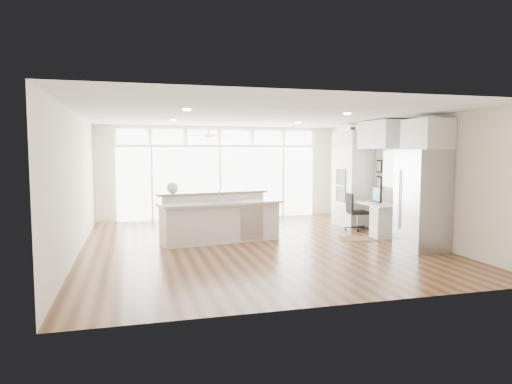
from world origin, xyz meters
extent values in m
cube|color=#442615|center=(0.00, 0.00, -0.01)|extent=(7.00, 8.00, 0.02)
cube|color=silver|center=(0.00, 0.00, 2.70)|extent=(7.00, 8.00, 0.02)
cube|color=silver|center=(0.00, 4.00, 1.35)|extent=(7.00, 0.04, 2.70)
cube|color=silver|center=(0.00, -4.00, 1.35)|extent=(7.00, 0.04, 2.70)
cube|color=silver|center=(-3.50, 0.00, 1.35)|extent=(0.04, 8.00, 2.70)
cube|color=silver|center=(3.50, 0.00, 1.35)|extent=(0.04, 8.00, 2.70)
cube|color=white|center=(0.00, 3.94, 1.05)|extent=(5.80, 0.06, 2.08)
cube|color=white|center=(0.00, 3.94, 2.38)|extent=(5.90, 0.06, 0.40)
cube|color=white|center=(3.46, 0.30, 1.55)|extent=(0.04, 0.85, 0.85)
cube|color=white|center=(-0.50, 2.80, 2.48)|extent=(1.16, 1.16, 0.32)
cube|color=beige|center=(0.00, 0.20, 2.68)|extent=(3.40, 3.00, 0.02)
cube|color=silver|center=(3.17, 1.80, 1.25)|extent=(0.64, 1.20, 2.50)
cube|color=silver|center=(3.13, 0.30, 0.38)|extent=(0.72, 1.30, 0.76)
cube|color=silver|center=(3.17, 0.30, 2.35)|extent=(0.64, 1.30, 0.64)
cube|color=#A3A3A7|center=(3.11, -1.35, 1.00)|extent=(0.76, 0.90, 2.00)
cube|color=silver|center=(3.17, -1.35, 2.30)|extent=(0.64, 0.90, 0.60)
cube|color=black|center=(3.46, 0.92, 1.40)|extent=(0.06, 0.22, 0.80)
cube|color=silver|center=(-0.63, 0.49, 0.53)|extent=(2.80, 1.45, 1.06)
cube|color=#3E2613|center=(2.41, -0.02, 0.01)|extent=(0.99, 0.86, 0.01)
cube|color=black|center=(2.94, 1.04, 0.46)|extent=(0.53, 0.50, 0.92)
sphere|color=silver|center=(-1.64, 0.72, 1.18)|extent=(0.27, 0.27, 0.25)
cube|color=black|center=(3.05, 0.30, 0.97)|extent=(0.16, 0.51, 0.42)
cube|color=silver|center=(2.88, 0.30, 0.77)|extent=(0.14, 0.29, 0.01)
imported|color=#2F5022|center=(3.17, 1.80, 2.60)|extent=(0.26, 0.29, 0.21)
camera|label=1|loc=(-2.46, -9.20, 1.95)|focal=32.00mm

